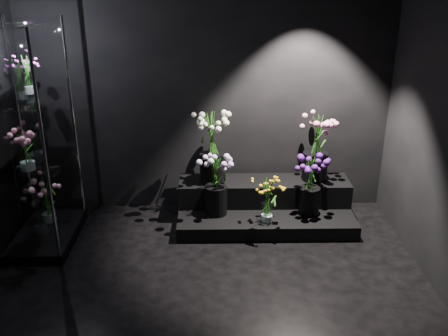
{
  "coord_description": "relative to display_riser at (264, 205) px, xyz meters",
  "views": [
    {
      "loc": [
        0.09,
        -3.33,
        2.66
      ],
      "look_at": [
        0.16,
        1.2,
        0.79
      ],
      "focal_mm": 40.0,
      "sensor_mm": 36.0,
      "label": 1
    }
  ],
  "objects": [
    {
      "name": "bouquet_lilac",
      "position": [
        -0.54,
        -0.16,
        0.36
      ],
      "size": [
        0.41,
        0.41,
        0.66
      ],
      "rotation": [
        0.0,
        0.0,
        0.25
      ],
      "color": "black",
      "rests_on": "display_riser"
    },
    {
      "name": "bouquet_cream_roses",
      "position": [
        -0.58,
        0.09,
        0.69
      ],
      "size": [
        0.37,
        0.37,
        0.79
      ],
      "rotation": [
        0.0,
        0.0,
        0.01
      ],
      "color": "black",
      "rests_on": "display_riser"
    },
    {
      "name": "bouquet_pink_roses",
      "position": [
        0.56,
        0.14,
        0.66
      ],
      "size": [
        0.41,
        0.41,
        0.73
      ],
      "rotation": [
        0.0,
        0.0,
        -0.07
      ],
      "color": "black",
      "rests_on": "display_riser"
    },
    {
      "name": "bouquet_case_base_pink",
      "position": [
        -2.32,
        -0.2,
        0.19
      ],
      "size": [
        0.36,
        0.36,
        0.5
      ],
      "rotation": [
        0.0,
        0.0,
        -0.06
      ],
      "color": "white",
      "rests_on": "display_case"
    },
    {
      "name": "floor",
      "position": [
        -0.62,
        -1.62,
        -0.17
      ],
      "size": [
        4.0,
        4.0,
        0.0
      ],
      "primitive_type": "plane",
      "color": "black",
      "rests_on": "ground"
    },
    {
      "name": "bouquet_purple",
      "position": [
        0.46,
        -0.18,
        0.34
      ],
      "size": [
        0.36,
        0.36,
        0.64
      ],
      "rotation": [
        0.0,
        0.0,
        -0.21
      ],
      "color": "black",
      "rests_on": "display_riser"
    },
    {
      "name": "wall_back",
      "position": [
        -0.62,
        0.38,
        1.23
      ],
      "size": [
        4.0,
        0.0,
        4.0
      ],
      "primitive_type": "plane",
      "rotation": [
        1.57,
        0.0,
        0.0
      ],
      "color": "black",
      "rests_on": "floor"
    },
    {
      "name": "display_riser",
      "position": [
        0.0,
        0.0,
        0.0
      ],
      "size": [
        1.89,
        0.84,
        0.42
      ],
      "color": "black",
      "rests_on": "floor"
    },
    {
      "name": "bouquet_case_pink",
      "position": [
        -2.3,
        -0.58,
        0.89
      ],
      "size": [
        0.32,
        0.32,
        0.39
      ],
      "rotation": [
        0.0,
        0.0,
        0.12
      ],
      "color": "white",
      "rests_on": "display_case"
    },
    {
      "name": "display_case",
      "position": [
        -2.3,
        -0.41,
        0.92
      ],
      "size": [
        0.6,
        1.0,
        2.2
      ],
      "color": "black",
      "rests_on": "floor"
    },
    {
      "name": "bouquet_orange_bells",
      "position": [
        -0.01,
        -0.35,
        0.23
      ],
      "size": [
        0.28,
        0.28,
        0.47
      ],
      "rotation": [
        0.0,
        0.0,
        0.07
      ],
      "color": "white",
      "rests_on": "display_riser"
    },
    {
      "name": "bouquet_case_magenta",
      "position": [
        -2.3,
        -0.25,
        1.52
      ],
      "size": [
        0.28,
        0.28,
        0.36
      ],
      "rotation": [
        0.0,
        0.0,
        0.29
      ],
      "color": "white",
      "rests_on": "display_case"
    }
  ]
}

